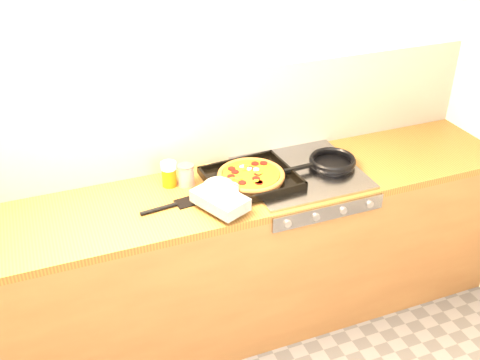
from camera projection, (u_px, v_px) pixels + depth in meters
name	position (u px, v px, depth m)	size (l,w,h in m)	color
room_shell	(200.00, 122.00, 2.89)	(3.20, 3.20, 3.20)	white
counter_run	(221.00, 261.00, 3.02)	(3.20, 0.62, 0.90)	#8E5F36
stovetop	(301.00, 173.00, 2.93)	(0.60, 0.56, 0.02)	gray
pizza_on_tray	(242.00, 182.00, 2.77)	(0.58, 0.53, 0.07)	black
frying_pan	(331.00, 162.00, 2.96)	(0.42, 0.26, 0.04)	black
tomato_can	(186.00, 175.00, 2.80)	(0.09, 0.09, 0.12)	#A00C15
juice_glass	(169.00, 174.00, 2.80)	(0.09, 0.09, 0.13)	#C5600B
wooden_spoon	(239.00, 163.00, 3.01)	(0.30, 0.10, 0.02)	#9B6B41
black_spatula	(170.00, 206.00, 2.66)	(0.29, 0.10, 0.02)	black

